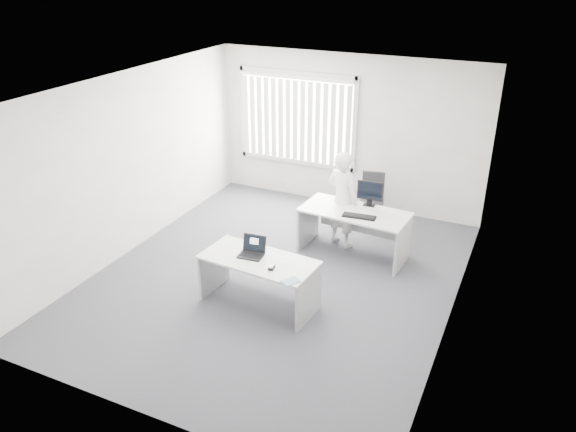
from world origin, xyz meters
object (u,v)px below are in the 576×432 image
at_px(person, 342,199).
at_px(laptop, 250,248).
at_px(office_chair, 371,209).
at_px(desk_near, 259,272).
at_px(monitor, 370,194).
at_px(desk_far, 354,223).

height_order(person, laptop, person).
height_order(office_chair, laptop, laptop).
relative_size(office_chair, person, 0.58).
relative_size(desk_near, person, 1.00).
bearing_deg(person, desk_near, 99.70).
relative_size(laptop, monitor, 0.80).
bearing_deg(monitor, person, -178.29).
bearing_deg(office_chair, monitor, -89.39).
bearing_deg(office_chair, person, -116.01).
xyz_separation_m(desk_far, laptop, (-0.82, -1.85, 0.29)).
relative_size(desk_near, laptop, 4.94).
xyz_separation_m(desk_near, person, (0.40, 2.11, 0.29)).
relative_size(person, laptop, 4.94).
distance_m(desk_far, person, 0.46).
distance_m(desk_far, laptop, 2.04).
bearing_deg(laptop, desk_far, 60.57).
bearing_deg(desk_far, office_chair, 97.98).
bearing_deg(monitor, office_chair, 99.22).
relative_size(desk_near, office_chair, 1.72).
height_order(office_chair, monitor, monitor).
height_order(desk_near, desk_far, desk_far).
bearing_deg(monitor, laptop, -118.14).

